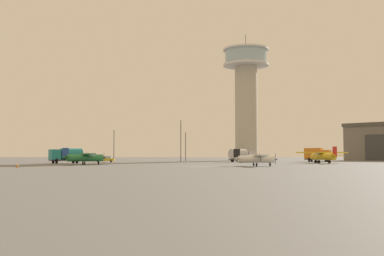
% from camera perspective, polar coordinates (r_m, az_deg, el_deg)
% --- Properties ---
extents(ground_plane, '(400.00, 400.00, 0.00)m').
position_cam_1_polar(ground_plane, '(68.90, 1.10, -4.72)').
color(ground_plane, '#60605E').
extents(control_tower, '(12.79, 12.79, 35.51)m').
position_cam_1_polar(control_tower, '(131.95, 6.64, 4.59)').
color(control_tower, '#B2AD9E').
rests_on(control_tower, ground_plane).
extents(airplane_yellow, '(10.63, 8.44, 3.23)m').
position_cam_1_polar(airplane_yellow, '(93.95, 15.84, -3.28)').
color(airplane_yellow, gold).
rests_on(airplane_yellow, ground_plane).
extents(airplane_white, '(6.87, 8.78, 2.58)m').
position_cam_1_polar(airplane_white, '(69.56, 7.81, -3.69)').
color(airplane_white, white).
rests_on(airplane_white, ground_plane).
extents(airplane_green, '(7.37, 9.24, 2.84)m').
position_cam_1_polar(airplane_green, '(80.71, -13.05, -3.48)').
color(airplane_green, '#287A42').
rests_on(airplane_green, ground_plane).
extents(truck_fuel_tanker_teal, '(6.24, 5.61, 2.94)m').
position_cam_1_polar(truck_fuel_tanker_teal, '(93.90, -15.16, -3.20)').
color(truck_fuel_tanker_teal, '#38383D').
rests_on(truck_fuel_tanker_teal, ground_plane).
extents(truck_box_orange, '(6.30, 4.70, 3.21)m').
position_cam_1_polar(truck_box_orange, '(111.84, 15.09, -3.12)').
color(truck_box_orange, '#38383D').
rests_on(truck_box_orange, ground_plane).
extents(truck_fuel_tanker_silver, '(6.19, 5.73, 2.98)m').
position_cam_1_polar(truck_fuel_tanker_silver, '(106.89, 6.04, -3.28)').
color(truck_fuel_tanker_silver, '#38383D').
rests_on(truck_fuel_tanker_silver, ground_plane).
extents(car_yellow, '(4.49, 2.73, 1.37)m').
position_cam_1_polar(car_yellow, '(103.42, -10.63, -3.75)').
color(car_yellow, gold).
rests_on(car_yellow, ground_plane).
extents(light_post_west, '(0.44, 0.44, 7.78)m').
position_cam_1_polar(light_post_west, '(122.56, -0.79, -1.86)').
color(light_post_west, '#38383D').
rests_on(light_post_west, ground_plane).
extents(light_post_east, '(0.44, 0.44, 10.23)m').
position_cam_1_polar(light_post_east, '(112.39, -1.38, -1.09)').
color(light_post_east, '#38383D').
rests_on(light_post_east, ground_plane).
extents(light_post_north, '(0.44, 0.44, 8.18)m').
position_cam_1_polar(light_post_north, '(120.62, -9.55, -1.70)').
color(light_post_north, '#38383D').
rests_on(light_post_north, ground_plane).
extents(traffic_cone_near_left, '(0.36, 0.36, 0.62)m').
position_cam_1_polar(traffic_cone_near_left, '(67.66, -20.62, -4.29)').
color(traffic_cone_near_left, black).
rests_on(traffic_cone_near_left, ground_plane).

